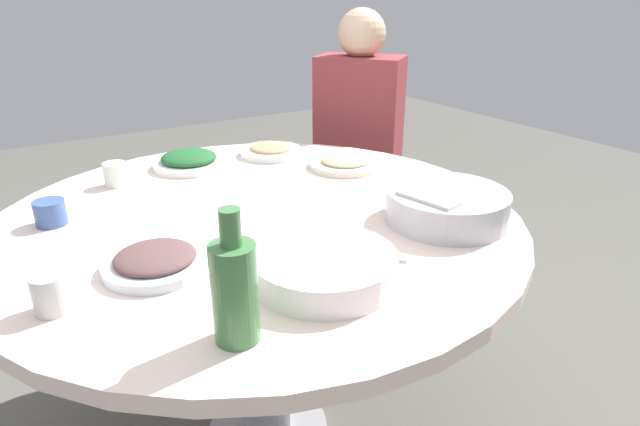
{
  "coord_description": "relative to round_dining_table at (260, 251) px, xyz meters",
  "views": [
    {
      "loc": [
        -1.16,
        0.53,
        1.29
      ],
      "look_at": [
        -0.17,
        -0.09,
        0.79
      ],
      "focal_mm": 29.89,
      "sensor_mm": 36.0,
      "label": 1
    }
  ],
  "objects": [
    {
      "name": "tea_cup_far",
      "position": [
        -0.21,
        0.51,
        0.15
      ],
      "size": [
        0.07,
        0.07,
        0.07
      ],
      "primitive_type": "cylinder",
      "color": "silver",
      "rests_on": "round_dining_table"
    },
    {
      "name": "tea_cup_side",
      "position": [
        0.21,
        0.46,
        0.14
      ],
      "size": [
        0.07,
        0.07,
        0.06
      ],
      "primitive_type": "cylinder",
      "color": "#3D5A9A",
      "rests_on": "round_dining_table"
    },
    {
      "name": "dish_shrimp",
      "position": [
        0.45,
        -0.27,
        0.13
      ],
      "size": [
        0.21,
        0.21,
        0.04
      ],
      "color": "white",
      "rests_on": "round_dining_table"
    },
    {
      "name": "round_dining_table",
      "position": [
        0.0,
        0.0,
        0.0
      ],
      "size": [
        1.34,
        1.34,
        0.75
      ],
      "color": "#99999E",
      "rests_on": "ground"
    },
    {
      "name": "dish_greens",
      "position": [
        0.46,
        0.02,
        0.13
      ],
      "size": [
        0.23,
        0.23,
        0.06
      ],
      "color": "white",
      "rests_on": "round_dining_table"
    },
    {
      "name": "rice_bowl",
      "position": [
        -0.29,
        -0.38,
        0.15
      ],
      "size": [
        0.3,
        0.3,
        0.09
      ],
      "color": "#B2B5BA",
      "rests_on": "round_dining_table"
    },
    {
      "name": "stool_for_diner_left",
      "position": [
        0.61,
        -0.76,
        -0.41
      ],
      "size": [
        0.32,
        0.32,
        0.45
      ],
      "primitive_type": "cylinder",
      "color": "brown",
      "rests_on": "ground"
    },
    {
      "name": "green_bottle",
      "position": [
        -0.46,
        0.26,
        0.2
      ],
      "size": [
        0.08,
        0.08,
        0.23
      ],
      "color": "#427842",
      "rests_on": "round_dining_table"
    },
    {
      "name": "tea_cup_near",
      "position": [
        0.41,
        0.26,
        0.14
      ],
      "size": [
        0.07,
        0.07,
        0.07
      ],
      "primitive_type": "cylinder",
      "color": "white",
      "rests_on": "round_dining_table"
    },
    {
      "name": "dish_eggplant",
      "position": [
        -0.15,
        0.31,
        0.13
      ],
      "size": [
        0.22,
        0.22,
        0.05
      ],
      "color": "silver",
      "rests_on": "round_dining_table"
    },
    {
      "name": "soup_bowl",
      "position": [
        -0.38,
        0.04,
        0.14
      ],
      "size": [
        0.29,
        0.29,
        0.06
      ],
      "color": "white",
      "rests_on": "round_dining_table"
    },
    {
      "name": "dish_noodles",
      "position": [
        0.2,
        -0.41,
        0.12
      ],
      "size": [
        0.23,
        0.23,
        0.04
      ],
      "color": "silver",
      "rests_on": "round_dining_table"
    },
    {
      "name": "diner_left",
      "position": [
        0.61,
        -0.76,
        0.13
      ],
      "size": [
        0.46,
        0.47,
        0.76
      ],
      "color": "#2D333D",
      "rests_on": "stool_for_diner_left"
    }
  ]
}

